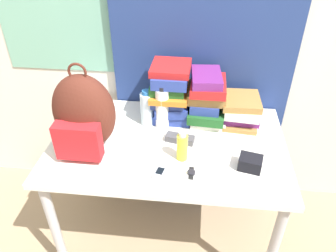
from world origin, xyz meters
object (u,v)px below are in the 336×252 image
Objects in this scene: book_stack_center at (207,98)px; sports_bottle at (162,108)px; book_stack_left at (170,92)px; book_stack_right at (241,110)px; wristwatch at (191,173)px; water_bottle at (147,109)px; cell_phone at (160,172)px; sunscreen_bottle at (182,147)px; camera_pouch at (250,163)px; sunglasses_case at (180,139)px; backpack at (84,115)px.

book_stack_center reaches higher than sports_bottle.
book_stack_left reaches higher than book_stack_center.
wristwatch is at bearing -118.25° from book_stack_right.
book_stack_left is at bearing 71.80° from sports_bottle.
book_stack_center reaches higher than water_bottle.
sports_bottle reaches higher than book_stack_right.
book_stack_center reaches higher than cell_phone.
sunscreen_bottle is 1.30× the size of camera_pouch.
sunglasses_case is (0.08, -0.23, -0.15)m from book_stack_left.
water_bottle is 1.35× the size of sunglasses_case.
book_stack_center is at bearing -179.07° from book_stack_right.
book_stack_left is 0.21m from book_stack_center.
book_stack_left reaches higher than water_bottle.
book_stack_left reaches higher than cell_phone.
book_stack_left reaches higher than sunscreen_bottle.
cell_phone is at bearing -112.85° from book_stack_center.
sports_bottle is (0.09, -0.02, 0.02)m from water_bottle.
water_bottle reaches higher than sunglasses_case.
wristwatch is (0.18, -0.37, -0.12)m from sports_bottle.
backpack reaches higher than book_stack_right.
book_stack_center reaches higher than wristwatch.
book_stack_left is 0.39m from sunscreen_bottle.
sunscreen_bottle is 0.15m from sunglasses_case.
wristwatch is (0.27, -0.39, -0.10)m from water_bottle.
sunglasses_case reaches higher than wristwatch.
camera_pouch is (0.81, -0.08, -0.16)m from backpack.
book_stack_center is at bearing 22.80° from sports_bottle.
book_stack_center is (0.21, -0.00, -0.03)m from book_stack_left.
sports_bottle is 0.40m from cell_phone.
wristwatch is (-0.27, -0.07, -0.03)m from camera_pouch.
sunglasses_case is (-0.02, 0.14, -0.06)m from sunscreen_bottle.
book_stack_left is at bearing 136.31° from camera_pouch.
sunscreen_bottle is at bearing -75.41° from book_stack_left.
camera_pouch is at bearing 13.99° from wristwatch.
water_bottle is 0.43m from cell_phone.
backpack is 0.50m from sunscreen_bottle.
sunscreen_bottle is (0.22, -0.28, -0.03)m from water_bottle.
wristwatch is at bearing -54.99° from water_bottle.
sports_bottle reaches higher than camera_pouch.
book_stack_left is at bearing -179.88° from book_stack_right.
backpack reaches higher than sports_bottle.
water_bottle is 1.96× the size of cell_phone.
sunglasses_case is at bearing 98.63° from sunscreen_bottle.
sunscreen_bottle is 0.16m from cell_phone.
sunglasses_case is at bearing 106.91° from wristwatch.
water_bottle is at bearing -165.73° from book_stack_center.
book_stack_center is 1.01× the size of book_stack_right.
sports_bottle is 0.43m from wristwatch.
wristwatch is at bearing -15.33° from backpack.
backpack is 0.51m from sunglasses_case.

